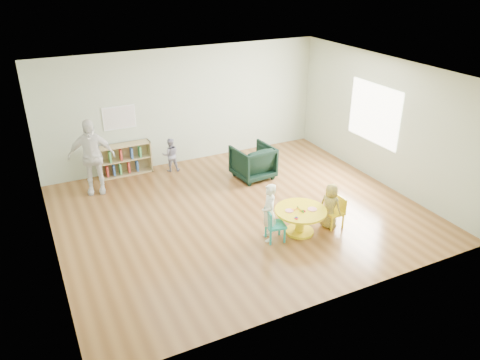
{
  "coord_description": "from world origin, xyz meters",
  "views": [
    {
      "loc": [
        -3.63,
        -7.39,
        4.66
      ],
      "look_at": [
        -0.15,
        -0.3,
        0.88
      ],
      "focal_mm": 35.0,
      "sensor_mm": 36.0,
      "label": 1
    }
  ],
  "objects": [
    {
      "name": "adult_caretaker",
      "position": [
        -2.43,
        2.21,
        0.83
      ],
      "size": [
        1.04,
        0.62,
        1.66
      ],
      "primitive_type": "imported",
      "rotation": [
        0.0,
        0.0,
        -0.24
      ],
      "color": "white",
      "rests_on": "ground"
    },
    {
      "name": "room",
      "position": [
        0.01,
        0.0,
        1.89
      ],
      "size": [
        7.1,
        7.0,
        2.8
      ],
      "color": "brown",
      "rests_on": "ground"
    },
    {
      "name": "kid_chair_right",
      "position": [
        1.4,
        -1.27,
        0.32
      ],
      "size": [
        0.32,
        0.32,
        0.6
      ],
      "rotation": [
        0.0,
        0.0,
        1.57
      ],
      "color": "yellow",
      "rests_on": "ground"
    },
    {
      "name": "kid_chair_left",
      "position": [
        0.08,
        -1.19,
        0.33
      ],
      "size": [
        0.39,
        0.39,
        0.62
      ],
      "rotation": [
        0.0,
        0.0,
        -1.75
      ],
      "color": "teal",
      "rests_on": "ground"
    },
    {
      "name": "bookshelf",
      "position": [
        -1.61,
        2.86,
        0.37
      ],
      "size": [
        1.2,
        0.3,
        0.75
      ],
      "color": "#A08C59",
      "rests_on": "ground"
    },
    {
      "name": "child_left",
      "position": [
        0.03,
        -1.11,
        0.55
      ],
      "size": [
        0.36,
        0.45,
        1.09
      ],
      "primitive_type": "imported",
      "rotation": [
        0.0,
        0.0,
        -1.83
      ],
      "color": "white",
      "rests_on": "ground"
    },
    {
      "name": "toddler",
      "position": [
        -0.59,
        2.54,
        0.41
      ],
      "size": [
        0.46,
        0.4,
        0.82
      ],
      "primitive_type": "imported",
      "rotation": [
        0.0,
        0.0,
        2.91
      ],
      "color": "#1D1C46",
      "rests_on": "ground"
    },
    {
      "name": "armchair",
      "position": [
        1.0,
        1.35,
        0.39
      ],
      "size": [
        0.91,
        0.94,
        0.78
      ],
      "primitive_type": "imported",
      "rotation": [
        0.0,
        0.0,
        3.24
      ],
      "color": "black",
      "rests_on": "ground"
    },
    {
      "name": "child_right",
      "position": [
        1.27,
        -1.25,
        0.45
      ],
      "size": [
        0.43,
        0.51,
        0.89
      ],
      "primitive_type": "imported",
      "rotation": [
        0.0,
        0.0,
        1.97
      ],
      "color": "yellow",
      "rests_on": "ground"
    },
    {
      "name": "alphabet_poster",
      "position": [
        -1.6,
        2.98,
        1.35
      ],
      "size": [
        0.74,
        0.01,
        0.54
      ],
      "color": "white",
      "rests_on": "ground"
    },
    {
      "name": "activity_table",
      "position": [
        0.66,
        -1.18,
        0.33
      ],
      "size": [
        0.96,
        0.96,
        0.52
      ],
      "rotation": [
        0.0,
        0.0,
        -0.25
      ],
      "color": "yellow",
      "rests_on": "ground"
    }
  ]
}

